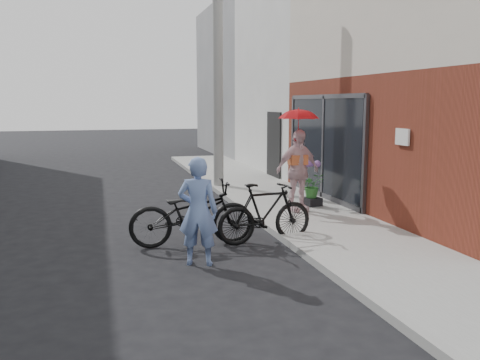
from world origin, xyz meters
name	(u,v)px	position (x,y,z in m)	size (l,w,h in m)	color
ground	(237,251)	(0.00, 0.00, 0.00)	(80.00, 80.00, 0.00)	black
sidewalk	(307,214)	(2.10, 2.00, 0.06)	(2.20, 24.00, 0.12)	gray
curb	(255,218)	(0.94, 2.00, 0.06)	(0.12, 24.00, 0.12)	#9E9E99
plaster_building	(363,73)	(7.20, 9.00, 3.50)	(8.00, 6.00, 7.00)	white
east_building_far	(292,81)	(7.20, 16.00, 3.50)	(8.00, 8.00, 7.00)	slate
utility_pole	(218,63)	(1.10, 6.00, 3.50)	(0.28, 0.28, 7.00)	#9E9E99
officer	(198,211)	(-0.76, -0.54, 0.82)	(0.60, 0.39, 1.65)	#6D88C2
bike_left	(192,214)	(-0.66, 0.52, 0.56)	(0.74, 2.13, 1.12)	black
bike_right	(265,213)	(0.60, 0.35, 0.53)	(0.50, 1.77, 1.07)	black
kimono_woman	(298,171)	(1.93, 2.15, 1.00)	(1.03, 0.43, 1.76)	beige
parasol	(299,112)	(1.93, 2.15, 2.23)	(0.80, 0.80, 0.70)	red
planter	(312,202)	(2.47, 2.58, 0.21)	(0.35, 0.35, 0.18)	black
potted_plant	(312,186)	(2.47, 2.58, 0.58)	(0.50, 0.43, 0.55)	#30722D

